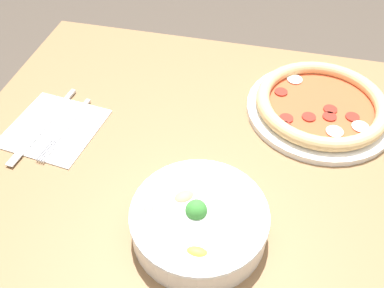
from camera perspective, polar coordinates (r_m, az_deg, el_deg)
dining_table at (r=0.80m, az=13.52°, el=-12.29°), size 1.26×0.88×0.73m
pizza at (r=0.87m, az=16.79°, el=4.92°), size 0.28×0.28×0.04m
bowl at (r=0.64m, az=0.87°, el=-10.09°), size 0.20×0.20×0.07m
napkin at (r=0.85m, az=-17.87°, el=2.06°), size 0.18×0.18×0.00m
fork at (r=0.84m, az=-16.41°, el=2.10°), size 0.03×0.17×0.00m
knife at (r=0.86m, az=-18.77°, el=2.85°), size 0.03×0.22×0.01m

